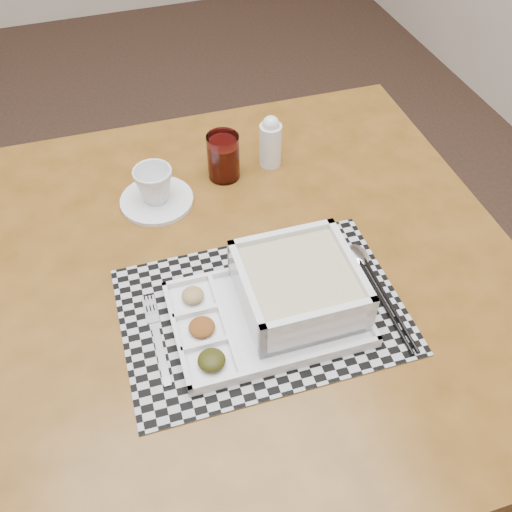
# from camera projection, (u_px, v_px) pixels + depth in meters

# --- Properties ---
(dining_table) EXTENTS (1.05, 1.05, 0.77)m
(dining_table) POSITION_uv_depth(u_px,v_px,m) (246.00, 294.00, 1.11)
(dining_table) COLOR #4E310E
(dining_table) RESTS_ON ground
(placemat) EXTENTS (0.49, 0.35, 0.00)m
(placemat) POSITION_uv_depth(u_px,v_px,m) (262.00, 311.00, 0.98)
(placemat) COLOR #A6A7AE
(placemat) RESTS_ON dining_table
(serving_tray) EXTENTS (0.33, 0.23, 0.09)m
(serving_tray) POSITION_uv_depth(u_px,v_px,m) (289.00, 294.00, 0.96)
(serving_tray) COLOR white
(serving_tray) RESTS_ON placemat
(fork) EXTENTS (0.02, 0.19, 0.00)m
(fork) POSITION_uv_depth(u_px,v_px,m) (157.00, 336.00, 0.94)
(fork) COLOR silver
(fork) RESTS_ON placemat
(spoon) EXTENTS (0.04, 0.18, 0.01)m
(spoon) POSITION_uv_depth(u_px,v_px,m) (361.00, 260.00, 1.06)
(spoon) COLOR silver
(spoon) RESTS_ON placemat
(chopsticks) EXTENTS (0.02, 0.24, 0.01)m
(chopsticks) POSITION_uv_depth(u_px,v_px,m) (383.00, 298.00, 1.00)
(chopsticks) COLOR black
(chopsticks) RESTS_ON placemat
(saucer) EXTENTS (0.15, 0.15, 0.01)m
(saucer) POSITION_uv_depth(u_px,v_px,m) (157.00, 200.00, 1.17)
(saucer) COLOR white
(saucer) RESTS_ON dining_table
(cup) EXTENTS (0.10, 0.10, 0.07)m
(cup) POSITION_uv_depth(u_px,v_px,m) (154.00, 185.00, 1.14)
(cup) COLOR white
(cup) RESTS_ON saucer
(juice_glass) EXTENTS (0.07, 0.07, 0.10)m
(juice_glass) POSITION_uv_depth(u_px,v_px,m) (223.00, 158.00, 1.20)
(juice_glass) COLOR white
(juice_glass) RESTS_ON dining_table
(creamer_bottle) EXTENTS (0.05, 0.05, 0.12)m
(creamer_bottle) POSITION_uv_depth(u_px,v_px,m) (270.00, 142.00, 1.22)
(creamer_bottle) COLOR white
(creamer_bottle) RESTS_ON dining_table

